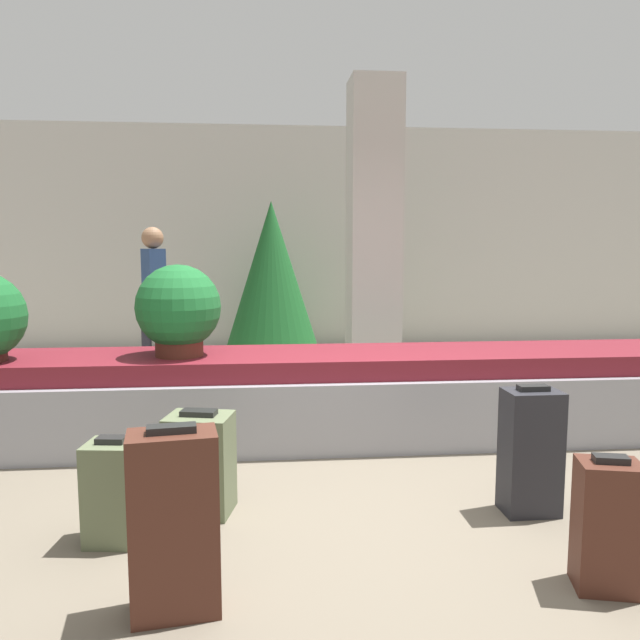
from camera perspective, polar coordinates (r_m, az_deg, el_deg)
ground_plane at (r=3.78m, az=1.88°, el=-16.39°), size 18.00×18.00×0.00m
back_wall at (r=9.24m, az=-2.68°, el=7.54°), size 18.00×0.06×3.20m
carousel at (r=4.86m, az=0.00°, el=-7.02°), size 6.92×0.99×0.67m
pillar at (r=6.68m, az=4.93°, el=7.78°), size 0.53×0.53×3.20m
suitcase_0 at (r=3.63m, az=-10.91°, el=-12.75°), size 0.40×0.35×0.59m
suitcase_1 at (r=3.41m, az=-18.38°, el=-14.67°), size 0.28×0.27×0.54m
suitcase_2 at (r=3.73m, az=18.70°, el=-11.31°), size 0.30×0.22×0.73m
suitcase_3 at (r=2.70m, az=-13.19°, el=-17.60°), size 0.38×0.26×0.79m
suitcase_4 at (r=3.10m, az=24.77°, el=-16.68°), size 0.30×0.26×0.60m
potted_plant_0 at (r=4.71m, az=-12.82°, el=0.89°), size 0.63×0.63×0.68m
traveler_0 at (r=7.08m, az=-14.93°, el=2.74°), size 0.31×0.37×1.69m
decorated_tree at (r=8.20m, az=-4.44°, el=4.25°), size 1.19×1.19×2.06m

